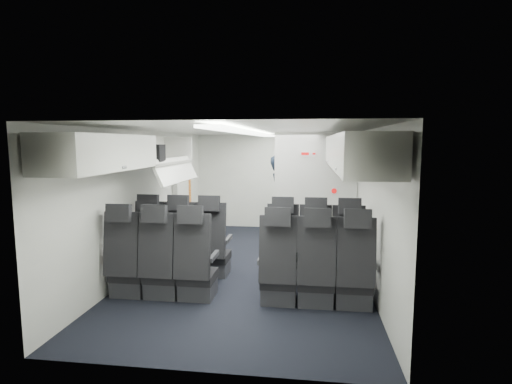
% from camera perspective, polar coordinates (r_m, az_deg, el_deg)
% --- Properties ---
extents(cabin_shell, '(3.41, 6.01, 2.16)m').
position_cam_1_polar(cabin_shell, '(6.25, -0.48, -0.69)').
color(cabin_shell, black).
rests_on(cabin_shell, ground).
extents(seat_row_front, '(3.33, 0.56, 1.24)m').
position_cam_1_polar(seat_row_front, '(5.88, -1.20, -8.36)').
color(seat_row_front, black).
rests_on(seat_row_front, cabin_shell).
extents(seat_row_mid, '(3.33, 0.56, 1.24)m').
position_cam_1_polar(seat_row_mid, '(5.03, -2.78, -11.06)').
color(seat_row_mid, black).
rests_on(seat_row_mid, cabin_shell).
extents(overhead_bin_left_rear, '(0.53, 1.80, 0.40)m').
position_cam_1_polar(overhead_bin_left_rear, '(4.72, -21.25, 5.27)').
color(overhead_bin_left_rear, silver).
rests_on(overhead_bin_left_rear, cabin_shell).
extents(overhead_bin_left_front_open, '(0.64, 1.70, 0.72)m').
position_cam_1_polar(overhead_bin_left_front_open, '(6.33, -13.91, 4.77)').
color(overhead_bin_left_front_open, '#9E9E93').
rests_on(overhead_bin_left_front_open, cabin_shell).
extents(overhead_bin_right_rear, '(0.53, 1.80, 0.40)m').
position_cam_1_polar(overhead_bin_right_rear, '(4.17, 14.98, 5.33)').
color(overhead_bin_right_rear, silver).
rests_on(overhead_bin_right_rear, cabin_shell).
extents(overhead_bin_right_front, '(0.53, 1.70, 0.40)m').
position_cam_1_polar(overhead_bin_right_front, '(5.91, 12.80, 5.85)').
color(overhead_bin_right_front, silver).
rests_on(overhead_bin_right_front, cabin_shell).
extents(bulkhead_partition, '(1.40, 0.15, 2.13)m').
position_cam_1_polar(bulkhead_partition, '(7.00, 8.42, -0.33)').
color(bulkhead_partition, silver).
rests_on(bulkhead_partition, cabin_shell).
extents(galley_unit, '(0.85, 0.52, 1.90)m').
position_cam_1_polar(galley_unit, '(8.92, 8.03, 0.45)').
color(galley_unit, '#939399').
rests_on(galley_unit, cabin_shell).
extents(boarding_door, '(0.12, 1.27, 1.86)m').
position_cam_1_polar(boarding_door, '(8.15, -10.42, -0.18)').
color(boarding_door, silver).
rests_on(boarding_door, cabin_shell).
extents(flight_attendant, '(0.53, 0.70, 1.72)m').
position_cam_1_polar(flight_attendant, '(7.87, 3.53, -1.02)').
color(flight_attendant, black).
rests_on(flight_attendant, ground).
extents(carry_on_bag, '(0.42, 0.31, 0.24)m').
position_cam_1_polar(carry_on_bag, '(5.91, -15.08, 5.39)').
color(carry_on_bag, black).
rests_on(carry_on_bag, overhead_bin_left_front_open).
extents(papers, '(0.19, 0.13, 0.15)m').
position_cam_1_polar(papers, '(7.79, 4.91, 0.21)').
color(papers, white).
rests_on(papers, flight_attendant).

